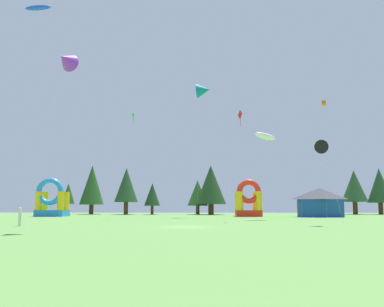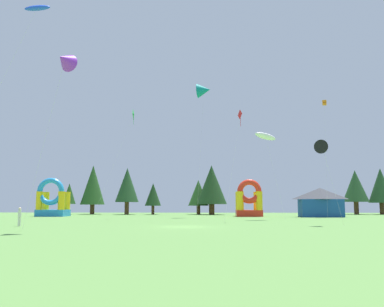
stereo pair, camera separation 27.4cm
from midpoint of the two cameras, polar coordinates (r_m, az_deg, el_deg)
name	(u,v)px [view 2 (the right image)]	position (r m, az deg, el deg)	size (l,w,h in m)	color
ground_plane	(185,227)	(38.01, -0.80, -10.07)	(120.00, 120.00, 0.00)	#5B8C42
kite_purple_delta	(65,60)	(35.17, -16.91, 12.21)	(4.08, 1.80, 14.25)	purple
kite_teal_delta	(204,90)	(68.52, 1.75, 8.70)	(2.60, 7.14, 21.78)	#0C7F7A
kite_black_delta	(322,147)	(43.25, 17.69, 0.87)	(2.47, 1.81, 8.44)	black
kite_green_diamond	(134,116)	(60.86, -7.86, 5.21)	(4.53, 5.56, 15.47)	green
kite_white_parafoil	(265,136)	(56.78, 10.22, 2.34)	(4.34, 2.58, 11.90)	white
kite_red_diamond	(241,116)	(51.01, 6.89, 5.14)	(2.58, 5.56, 13.29)	red
kite_orange_box	(324,103)	(71.75, 17.88, 6.61)	(1.78, 4.66, 18.94)	orange
kite_blue_parafoil	(37,8)	(39.62, -20.35, 18.23)	(9.28, 0.99, 19.08)	blue
person_far_side	(20,215)	(42.15, -22.48, -7.83)	(0.40, 0.40, 1.75)	silver
inflatable_red_slide	(52,202)	(73.03, -18.58, -6.39)	(4.74, 3.80, 6.35)	#268CD8
inflatable_blue_arch	(249,203)	(69.43, 7.97, -6.72)	(4.19, 4.11, 6.07)	red
festival_tent	(320,202)	(68.93, 17.39, -6.45)	(6.45, 3.51, 4.58)	#19478C
tree_row_0	(69,194)	(85.48, -16.47, -5.35)	(2.60, 2.60, 6.09)	#4C331E
tree_row_1	(93,185)	(85.98, -13.41, -4.24)	(4.84, 4.84, 9.82)	#4C331E
tree_row_2	(127,185)	(82.34, -8.83, -4.34)	(4.59, 4.59, 9.07)	#4C331E
tree_row_3	(153,195)	(81.82, -5.29, -5.66)	(3.16, 3.16, 6.09)	#4C331E
tree_row_4	(198,193)	(81.91, 0.98, -5.46)	(4.03, 4.03, 6.74)	#4C331E
tree_row_5	(212,185)	(80.32, 2.81, -4.33)	(5.86, 5.86, 9.52)	#4C331E
tree_row_6	(355,186)	(88.44, 21.66, -4.22)	(5.01, 5.01, 8.70)	#4C331E
tree_row_7	(381,186)	(89.97, 24.64, -4.04)	(4.85, 4.85, 9.08)	#4C331E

